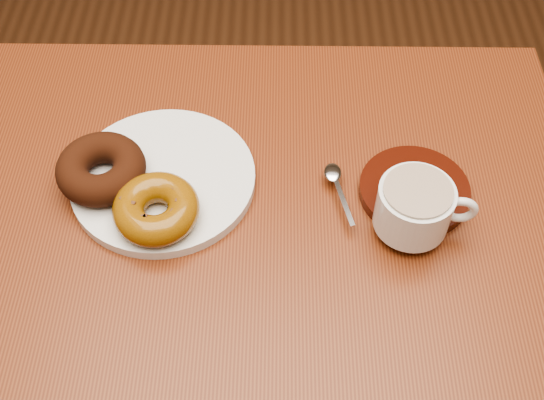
{
  "coord_description": "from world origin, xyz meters",
  "views": [
    {
      "loc": [
        0.09,
        -0.42,
        1.51
      ],
      "look_at": [
        0.09,
        0.1,
        0.83
      ],
      "focal_mm": 45.0,
      "sensor_mm": 36.0,
      "label": 1
    }
  ],
  "objects_px": {
    "donut_plate": "(163,179)",
    "saucer": "(414,190)",
    "cafe_table": "(258,263)",
    "coffee_cup": "(416,207)"
  },
  "relations": [
    {
      "from": "donut_plate",
      "to": "saucer",
      "type": "distance_m",
      "value": 0.33
    },
    {
      "from": "cafe_table",
      "to": "donut_plate",
      "type": "relative_size",
      "value": 3.55
    },
    {
      "from": "cafe_table",
      "to": "coffee_cup",
      "type": "height_order",
      "value": "coffee_cup"
    },
    {
      "from": "cafe_table",
      "to": "donut_plate",
      "type": "distance_m",
      "value": 0.19
    },
    {
      "from": "cafe_table",
      "to": "saucer",
      "type": "relative_size",
      "value": 6.03
    },
    {
      "from": "saucer",
      "to": "coffee_cup",
      "type": "relative_size",
      "value": 1.17
    },
    {
      "from": "saucer",
      "to": "coffee_cup",
      "type": "distance_m",
      "value": 0.07
    },
    {
      "from": "donut_plate",
      "to": "saucer",
      "type": "height_order",
      "value": "same"
    },
    {
      "from": "cafe_table",
      "to": "donut_plate",
      "type": "height_order",
      "value": "donut_plate"
    },
    {
      "from": "saucer",
      "to": "coffee_cup",
      "type": "height_order",
      "value": "coffee_cup"
    }
  ]
}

